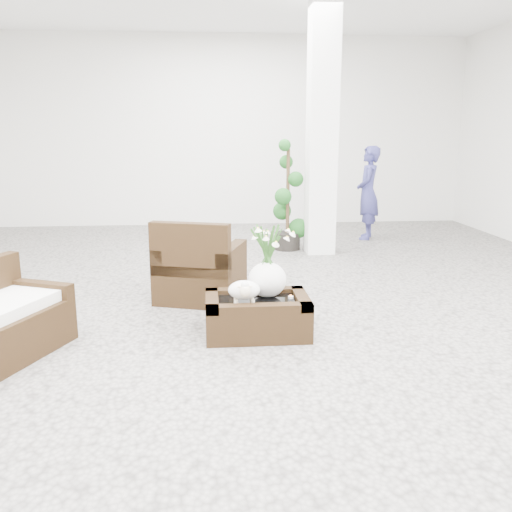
{
  "coord_description": "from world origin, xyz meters",
  "views": [
    {
      "loc": [
        -0.44,
        -5.07,
        1.75
      ],
      "look_at": [
        0.0,
        -0.1,
        0.62
      ],
      "focal_mm": 38.49,
      "sensor_mm": 36.0,
      "label": 1
    }
  ],
  "objects": [
    {
      "name": "ground",
      "position": [
        0.0,
        0.0,
        0.0
      ],
      "size": [
        11.0,
        11.0,
        0.0
      ],
      "primitive_type": "plane",
      "color": "gray",
      "rests_on": "ground"
    },
    {
      "name": "column",
      "position": [
        1.2,
        2.8,
        1.75
      ],
      "size": [
        0.4,
        0.4,
        3.5
      ],
      "primitive_type": "cube",
      "color": "white",
      "rests_on": "ground"
    },
    {
      "name": "coffee_table",
      "position": [
        -0.03,
        -0.49,
        0.16
      ],
      "size": [
        0.9,
        0.6,
        0.31
      ],
      "primitive_type": "cube",
      "color": "#33200F",
      "rests_on": "ground"
    },
    {
      "name": "sheep_figurine",
      "position": [
        -0.15,
        -0.59,
        0.42
      ],
      "size": [
        0.28,
        0.23,
        0.21
      ],
      "primitive_type": "ellipsoid",
      "color": "white",
      "rests_on": "coffee_table"
    },
    {
      "name": "planter_narcissus",
      "position": [
        0.07,
        -0.39,
        0.71
      ],
      "size": [
        0.44,
        0.44,
        0.8
      ],
      "primitive_type": null,
      "color": "white",
      "rests_on": "coffee_table"
    },
    {
      "name": "tealight",
      "position": [
        0.27,
        -0.47,
        0.33
      ],
      "size": [
        0.04,
        0.04,
        0.03
      ],
      "primitive_type": "cylinder",
      "color": "white",
      "rests_on": "coffee_table"
    },
    {
      "name": "armchair",
      "position": [
        -0.52,
        0.63,
        0.44
      ],
      "size": [
        1.02,
        1.0,
        0.87
      ],
      "primitive_type": "cube",
      "rotation": [
        0.0,
        0.0,
        2.83
      ],
      "color": "#33200F",
      "rests_on": "ground"
    },
    {
      "name": "topiary",
      "position": [
        0.76,
        3.04,
        0.81
      ],
      "size": [
        0.43,
        0.43,
        1.61
      ],
      "primitive_type": null,
      "color": "#164717",
      "rests_on": "ground"
    },
    {
      "name": "shopper",
      "position": [
        2.2,
        3.79,
        0.77
      ],
      "size": [
        0.53,
        0.65,
        1.53
      ],
      "primitive_type": "imported",
      "rotation": [
        0.0,
        0.0,
        -1.9
      ],
      "color": "navy",
      "rests_on": "ground"
    }
  ]
}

